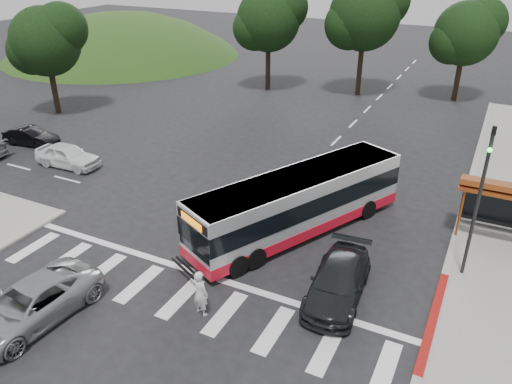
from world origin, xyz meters
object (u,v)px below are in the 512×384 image
Objects in this scene: pedestrian at (200,293)px; silver_suv_south at (30,304)px; dark_sedan at (338,281)px; transit_bus at (298,204)px.

pedestrian is 6.12m from silver_suv_south.
dark_sedan is (4.20, 3.24, -0.24)m from pedestrian.
transit_bus is 5.95× the size of pedestrian.
pedestrian is 0.36× the size of silver_suv_south.
pedestrian is at bearing -71.72° from transit_bus.
pedestrian is at bearing -147.32° from dark_sedan.
silver_suv_south is (-6.26, -10.07, -0.72)m from transit_bus.
pedestrian is (-0.95, -7.04, -0.51)m from transit_bus.
dark_sedan is (3.25, -3.80, -0.75)m from transit_bus.
dark_sedan is 0.92× the size of silver_suv_south.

